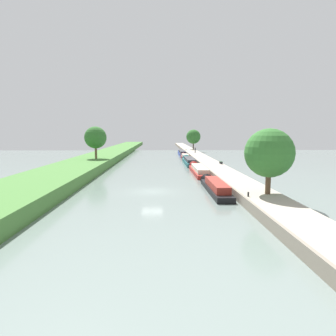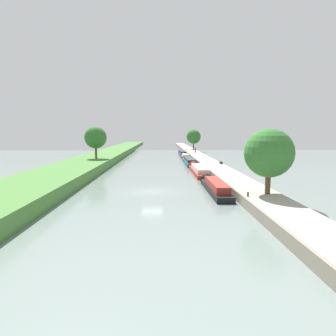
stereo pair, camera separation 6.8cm
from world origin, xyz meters
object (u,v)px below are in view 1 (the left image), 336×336
at_px(narrowboat_maroon, 185,157).
at_px(person_walking, 195,150).
at_px(mooring_bollard_far, 186,150).
at_px(mooring_bollard_near, 248,194).
at_px(narrowboat_blue, 182,153).
at_px(narrowboat_red, 198,170).
at_px(park_bench, 221,162).
at_px(narrowboat_black, 215,186).
at_px(narrowboat_teal, 189,161).

bearing_deg(narrowboat_maroon, person_walking, 65.24).
height_order(person_walking, mooring_bollard_far, person_walking).
relative_size(person_walking, mooring_bollard_near, 3.69).
xyz_separation_m(narrowboat_blue, mooring_bollard_near, (1.85, -64.20, 0.61)).
bearing_deg(narrowboat_red, mooring_bollard_near, -85.52).
distance_m(narrowboat_maroon, park_bench, 23.13).
bearing_deg(mooring_bollard_far, narrowboat_red, -92.21).
height_order(narrowboat_blue, park_bench, park_bench).
bearing_deg(mooring_bollard_near, narrowboat_maroon, 92.08).
bearing_deg(narrowboat_black, narrowboat_teal, 90.28).
height_order(narrowboat_red, narrowboat_blue, narrowboat_blue).
bearing_deg(mooring_bollard_far, park_bench, -85.49).
distance_m(narrowboat_teal, person_walking, 21.42).
bearing_deg(narrowboat_black, narrowboat_maroon, 90.01).
bearing_deg(mooring_bollard_far, mooring_bollard_near, -90.00).
bearing_deg(park_bench, mooring_bollard_near, -96.42).
height_order(narrowboat_red, narrowboat_teal, narrowboat_teal).
relative_size(narrowboat_teal, mooring_bollard_near, 34.94).
distance_m(narrowboat_black, person_walking, 52.49).
relative_size(narrowboat_black, narrowboat_maroon, 1.23).
relative_size(narrowboat_red, park_bench, 10.13).
bearing_deg(mooring_bollard_near, narrowboat_teal, 93.00).
bearing_deg(narrowboat_blue, mooring_bollard_far, 74.68).
distance_m(narrowboat_red, person_walking, 36.45).
bearing_deg(narrowboat_maroon, narrowboat_black, -89.99).
relative_size(narrowboat_teal, narrowboat_maroon, 1.50).
height_order(narrowboat_maroon, person_walking, person_walking).
relative_size(narrowboat_red, narrowboat_blue, 1.02).
distance_m(narrowboat_blue, mooring_bollard_near, 64.23).
bearing_deg(person_walking, narrowboat_red, -95.68).
xyz_separation_m(narrowboat_teal, mooring_bollard_near, (2.03, -38.62, 0.60)).
height_order(narrowboat_blue, mooring_bollard_near, mooring_bollard_near).
distance_m(narrowboat_black, narrowboat_red, 16.10).
xyz_separation_m(narrowboat_teal, park_bench, (5.32, -9.41, 0.72)).
xyz_separation_m(mooring_bollard_near, mooring_bollard_far, (0.00, 70.95, 0.00)).
xyz_separation_m(narrowboat_maroon, park_bench, (5.17, -22.53, 0.82)).
bearing_deg(narrowboat_blue, mooring_bollard_near, -88.35).
distance_m(narrowboat_maroon, narrowboat_blue, 12.46).
relative_size(narrowboat_blue, mooring_bollard_near, 32.97).
distance_m(narrowboat_teal, mooring_bollard_far, 32.40).
xyz_separation_m(narrowboat_black, narrowboat_teal, (-0.16, 31.30, 0.00)).
height_order(narrowboat_teal, mooring_bollard_near, narrowboat_teal).
relative_size(narrowboat_red, narrowboat_teal, 0.97).
relative_size(narrowboat_black, park_bench, 8.61).
bearing_deg(narrowboat_red, mooring_bollard_far, 87.79).
height_order(narrowboat_red, person_walking, person_walking).
bearing_deg(narrowboat_maroon, narrowboat_teal, -90.64).
relative_size(narrowboat_teal, park_bench, 10.48).
distance_m(narrowboat_maroon, mooring_bollard_far, 19.31).
distance_m(narrowboat_black, narrowboat_blue, 56.88).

